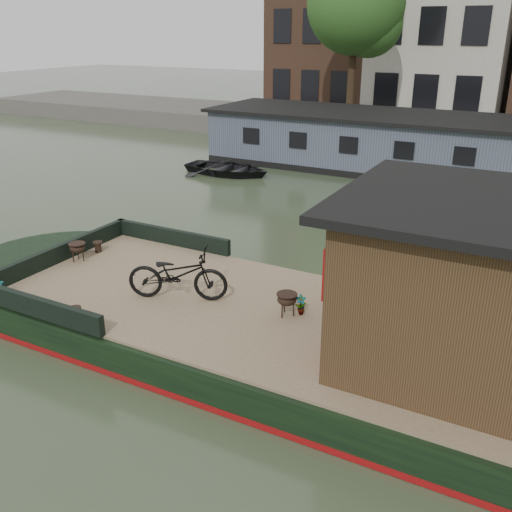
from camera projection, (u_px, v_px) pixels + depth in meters
The scene contains 17 objects.
ground at pixel (327, 363), 9.37m from camera, with size 120.00×120.00×0.00m, color #303F28.
houseboat_hull at pixel (256, 330), 9.86m from camera, with size 14.01×4.02×0.60m.
houseboat_deck at pixel (329, 330), 9.14m from camera, with size 11.80×3.80×0.05m, color #957D5C.
bow_bulwark at pixel (90, 261), 11.29m from camera, with size 3.00×4.00×0.35m.
cabin at pixel (484, 286), 7.71m from camera, with size 4.00×3.50×2.42m.
bicycle at pixel (178, 274), 9.97m from camera, with size 0.62×1.77×0.93m, color black.
potted_plant_a at pixel (301, 305), 9.50m from camera, with size 0.19×0.13×0.36m, color #A35E2E.
potted_plant_b at pixel (301, 304), 9.60m from camera, with size 0.16×0.13×0.28m, color maroon.
potted_plant_e at pixel (0, 288), 10.15m from camera, with size 0.17×0.12×0.32m, color brown.
brazier_front at pixel (287, 305), 9.47m from camera, with size 0.37×0.37×0.40m, color black, non-canonical shape.
brazier_rear at pixel (78, 252), 11.69m from camera, with size 0.36×0.36×0.39m, color black, non-canonical shape.
bollard_port at pixel (98, 247), 12.20m from camera, with size 0.20×0.20×0.23m, color black.
bollard_stbd at pixel (76, 313), 9.36m from camera, with size 0.20×0.20×0.23m, color black.
dinghy at pixel (227, 165), 21.31m from camera, with size 2.39×3.34×0.69m, color black.
far_houseboat at pixel (473, 152), 20.44m from camera, with size 20.40×4.40×2.11m.
quay at pixel (495, 138), 25.94m from camera, with size 60.00×6.00×0.90m, color #47443F.
tree_left at pixel (359, 9), 25.55m from camera, with size 4.40×4.40×7.40m.
Camera 1 is at (2.79, -7.63, 5.13)m, focal length 40.00 mm.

